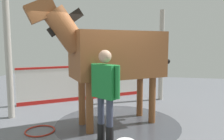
% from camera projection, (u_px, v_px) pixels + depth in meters
% --- Properties ---
extents(ground_plane, '(16.00, 16.00, 0.02)m').
position_uv_depth(ground_plane, '(109.00, 126.00, 5.11)').
color(ground_plane, slate).
extents(wet_patch, '(2.96, 2.96, 0.00)m').
position_uv_depth(wet_patch, '(117.00, 123.00, 5.26)').
color(wet_patch, '#42444C').
rests_on(wet_patch, ground).
extents(barrier_wall, '(2.63, 3.62, 1.17)m').
position_uv_depth(barrier_wall, '(86.00, 84.00, 7.47)').
color(barrier_wall, white).
rests_on(barrier_wall, ground).
extents(roof_post_near, '(0.16, 0.16, 3.00)m').
position_uv_depth(roof_post_near, '(9.00, 59.00, 5.50)').
color(roof_post_near, '#B7B2A8').
rests_on(roof_post_near, ground).
extents(roof_post_far, '(0.16, 0.16, 3.00)m').
position_uv_depth(roof_post_far, '(161.00, 56.00, 7.36)').
color(roof_post_far, '#B7B2A8').
rests_on(roof_post_far, ground).
extents(horse, '(2.30, 2.93, 2.82)m').
position_uv_depth(horse, '(113.00, 54.00, 5.02)').
color(horse, brown).
rests_on(horse, ground).
extents(handler, '(0.45, 0.62, 1.78)m').
position_uv_depth(handler, '(105.00, 89.00, 4.11)').
color(handler, black).
rests_on(handler, ground).
extents(hose_coil, '(0.64, 0.64, 0.03)m').
position_uv_depth(hose_coil, '(40.00, 131.00, 4.76)').
color(hose_coil, '#B72D1E').
rests_on(hose_coil, ground).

